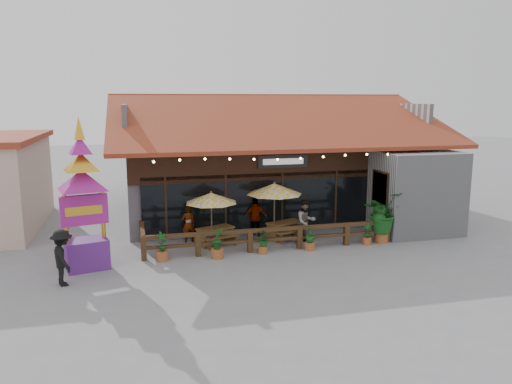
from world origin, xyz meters
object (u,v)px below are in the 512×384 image
object	(u,v)px
picnic_table_right	(285,227)
tropical_plant	(382,213)
umbrella_right	(274,189)
picnic_table_left	(215,233)
thai_sign_tower	(82,184)
pedestrian	(62,258)
umbrella_left	(211,198)

from	to	relation	value
picnic_table_right	tropical_plant	bearing A→B (deg)	-20.98
umbrella_right	tropical_plant	bearing A→B (deg)	-18.08
picnic_table_left	thai_sign_tower	xyz separation A→B (m)	(-4.81, -1.81, 2.51)
picnic_table_left	pedestrian	xyz separation A→B (m)	(-5.40, -3.30, 0.43)
umbrella_right	pedestrian	distance (m)	8.69
thai_sign_tower	picnic_table_left	bearing A→B (deg)	20.65
umbrella_left	picnic_table_right	distance (m)	3.49
umbrella_right	picnic_table_right	distance (m)	1.74
tropical_plant	pedestrian	bearing A→B (deg)	-170.63
thai_sign_tower	picnic_table_right	bearing A→B (deg)	13.99
umbrella_left	thai_sign_tower	world-z (taller)	thai_sign_tower
picnic_table_right	umbrella_left	bearing A→B (deg)	-175.01
picnic_table_right	tropical_plant	xyz separation A→B (m)	(3.73, -1.43, 0.71)
umbrella_right	picnic_table_left	bearing A→B (deg)	-178.25
pedestrian	thai_sign_tower	bearing A→B (deg)	-41.97
picnic_table_right	pedestrian	world-z (taller)	pedestrian
umbrella_left	umbrella_right	world-z (taller)	umbrella_right
tropical_plant	pedestrian	distance (m)	12.29
tropical_plant	pedestrian	xyz separation A→B (m)	(-12.12, -2.00, -0.30)
umbrella_left	picnic_table_right	xyz separation A→B (m)	(3.15, 0.28, -1.46)
umbrella_left	pedestrian	xyz separation A→B (m)	(-5.24, -3.15, -1.05)
umbrella_right	thai_sign_tower	xyz separation A→B (m)	(-7.31, -1.89, 0.83)
umbrella_left	thai_sign_tower	bearing A→B (deg)	-160.26
pedestrian	picnic_table_left	bearing A→B (deg)	-78.72
umbrella_right	picnic_table_left	world-z (taller)	umbrella_right
picnic_table_left	pedestrian	bearing A→B (deg)	-148.61
umbrella_right	picnic_table_right	size ratio (longest dim) A/B	1.33
umbrella_left	umbrella_right	xyz separation A→B (m)	(2.67, 0.22, 0.21)
picnic_table_left	thai_sign_tower	distance (m)	5.72
picnic_table_right	tropical_plant	world-z (taller)	tropical_plant
thai_sign_tower	tropical_plant	bearing A→B (deg)	2.55
umbrella_right	umbrella_left	bearing A→B (deg)	-175.28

